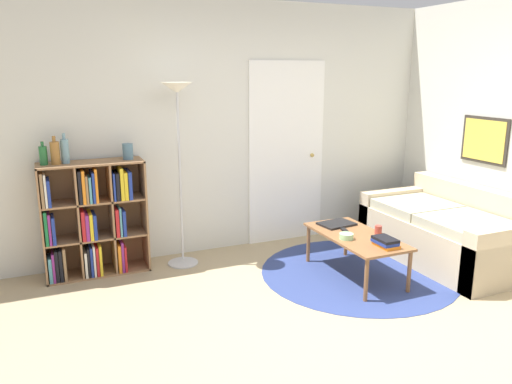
{
  "coord_description": "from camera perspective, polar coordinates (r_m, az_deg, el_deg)",
  "views": [
    {
      "loc": [
        -1.93,
        -2.72,
        1.89
      ],
      "look_at": [
        -0.23,
        1.21,
        0.85
      ],
      "focal_mm": 35.0,
      "sensor_mm": 36.0,
      "label": 1
    }
  ],
  "objects": [
    {
      "name": "bookshelf",
      "position": [
        4.93,
        -18.28,
        -3.08
      ],
      "size": [
        0.94,
        0.34,
        1.08
      ],
      "color": "#936B47",
      "rests_on": "ground_plane"
    },
    {
      "name": "coffee_table",
      "position": [
        4.76,
        11.34,
        -5.29
      ],
      "size": [
        0.53,
        1.07,
        0.41
      ],
      "color": "brown",
      "rests_on": "ground_plane"
    },
    {
      "name": "laptop",
      "position": [
        5.01,
        9.2,
        -3.61
      ],
      "size": [
        0.36,
        0.29,
        0.02
      ],
      "color": "black",
      "rests_on": "coffee_table"
    },
    {
      "name": "ground_plane",
      "position": [
        3.83,
        10.79,
        -16.17
      ],
      "size": [
        14.0,
        14.0,
        0.0
      ],
      "primitive_type": "plane",
      "color": "tan"
    },
    {
      "name": "wall_back",
      "position": [
        5.35,
        -1.87,
        7.17
      ],
      "size": [
        7.45,
        0.11,
        2.6
      ],
      "color": "silver",
      "rests_on": "ground_plane"
    },
    {
      "name": "vase_on_shelf",
      "position": [
        4.84,
        -14.44,
        4.51
      ],
      "size": [
        0.1,
        0.1,
        0.15
      ],
      "color": "slate",
      "rests_on": "bookshelf"
    },
    {
      "name": "floor_lamp",
      "position": [
        4.8,
        -8.92,
        8.29
      ],
      "size": [
        0.3,
        0.3,
        1.79
      ],
      "color": "#B7B7BC",
      "rests_on": "ground_plane"
    },
    {
      "name": "book_stack_on_table",
      "position": [
        4.49,
        14.58,
        -5.57
      ],
      "size": [
        0.15,
        0.23,
        0.08
      ],
      "color": "orange",
      "rests_on": "coffee_table"
    },
    {
      "name": "bottle_right",
      "position": [
        4.8,
        -20.99,
        4.41
      ],
      "size": [
        0.07,
        0.07,
        0.27
      ],
      "color": "#6B93A3",
      "rests_on": "bookshelf"
    },
    {
      "name": "cup",
      "position": [
        4.81,
        13.8,
        -4.22
      ],
      "size": [
        0.07,
        0.07,
        0.08
      ],
      "color": "#A33D33",
      "rests_on": "coffee_table"
    },
    {
      "name": "bowl",
      "position": [
        4.61,
        10.28,
        -5.0
      ],
      "size": [
        0.13,
        0.13,
        0.05
      ],
      "color": "#9ED193",
      "rests_on": "coffee_table"
    },
    {
      "name": "rug",
      "position": [
        4.97,
        11.58,
        -8.96
      ],
      "size": [
        1.86,
        1.86,
        0.01
      ],
      "color": "navy",
      "rests_on": "ground_plane"
    },
    {
      "name": "bottle_middle",
      "position": [
        4.77,
        -21.98,
        4.2
      ],
      "size": [
        0.08,
        0.08,
        0.25
      ],
      "color": "olive",
      "rests_on": "bookshelf"
    },
    {
      "name": "wall_right",
      "position": [
        5.69,
        24.2,
        6.5
      ],
      "size": [
        0.08,
        5.2,
        2.6
      ],
      "color": "silver",
      "rests_on": "ground_plane"
    },
    {
      "name": "couch",
      "position": [
        5.48,
        21.1,
        -4.39
      ],
      "size": [
        0.92,
        1.66,
        0.74
      ],
      "color": "#CCB793",
      "rests_on": "ground_plane"
    },
    {
      "name": "remote",
      "position": [
        4.81,
        10.15,
        -4.39
      ],
      "size": [
        0.08,
        0.16,
        0.02
      ],
      "color": "black",
      "rests_on": "coffee_table"
    },
    {
      "name": "bottle_left",
      "position": [
        4.79,
        -23.14,
        3.88
      ],
      "size": [
        0.07,
        0.07,
        0.21
      ],
      "color": "#236633",
      "rests_on": "bookshelf"
    }
  ]
}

